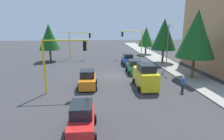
{
  "coord_description": "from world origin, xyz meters",
  "views": [
    {
      "loc": [
        25.12,
        -2.32,
        7.08
      ],
      "look_at": [
        1.28,
        -0.17,
        1.2
      ],
      "focal_mm": 30.18,
      "sensor_mm": 36.0,
      "label": 1
    }
  ],
  "objects_px": {
    "tree_roadside_near": "(196,34)",
    "pedestrian_crossing": "(183,84)",
    "car_orange": "(88,80)",
    "car_blue": "(128,60)",
    "traffic_signal_near_right": "(62,55)",
    "delivery_van_yellow": "(145,76)",
    "car_green": "(134,67)",
    "car_red": "(82,120)",
    "tree_roadside_far": "(146,37)",
    "tree_roadside_mid": "(164,34)",
    "traffic_signal_far_left": "(133,39)",
    "street_lamp_curbside": "(169,42)",
    "traffic_signal_far_right": "(78,40)",
    "tree_opposite_side": "(49,37)"
  },
  "relations": [
    {
      "from": "tree_roadside_far",
      "to": "car_blue",
      "type": "height_order",
      "value": "tree_roadside_far"
    },
    {
      "from": "car_blue",
      "to": "pedestrian_crossing",
      "type": "height_order",
      "value": "car_blue"
    },
    {
      "from": "traffic_signal_near_right",
      "to": "street_lamp_curbside",
      "type": "xyz_separation_m",
      "value": [
        -9.61,
        14.89,
        0.35
      ]
    },
    {
      "from": "car_blue",
      "to": "delivery_van_yellow",
      "type": "bearing_deg",
      "value": -0.57
    },
    {
      "from": "tree_roadside_near",
      "to": "car_green",
      "type": "height_order",
      "value": "tree_roadside_near"
    },
    {
      "from": "tree_roadside_far",
      "to": "car_green",
      "type": "relative_size",
      "value": 1.6
    },
    {
      "from": "tree_roadside_far",
      "to": "traffic_signal_near_right",
      "type": "bearing_deg",
      "value": -32.34
    },
    {
      "from": "traffic_signal_far_right",
      "to": "car_red",
      "type": "xyz_separation_m",
      "value": [
        27.65,
        2.37,
        -2.98
      ]
    },
    {
      "from": "traffic_signal_near_right",
      "to": "delivery_van_yellow",
      "type": "bearing_deg",
      "value": 96.41
    },
    {
      "from": "traffic_signal_near_right",
      "to": "car_blue",
      "type": "bearing_deg",
      "value": 145.71
    },
    {
      "from": "traffic_signal_far_left",
      "to": "tree_roadside_mid",
      "type": "xyz_separation_m",
      "value": [
        6.0,
        4.3,
        1.24
      ]
    },
    {
      "from": "pedestrian_crossing",
      "to": "tree_roadside_mid",
      "type": "bearing_deg",
      "value": 168.21
    },
    {
      "from": "car_orange",
      "to": "tree_roadside_far",
      "type": "bearing_deg",
      "value": 150.38
    },
    {
      "from": "traffic_signal_far_right",
      "to": "tree_roadside_near",
      "type": "distance_m",
      "value": 22.83
    },
    {
      "from": "tree_roadside_far",
      "to": "car_green",
      "type": "bearing_deg",
      "value": -20.48
    },
    {
      "from": "car_orange",
      "to": "pedestrian_crossing",
      "type": "distance_m",
      "value": 10.43
    },
    {
      "from": "street_lamp_curbside",
      "to": "car_blue",
      "type": "distance_m",
      "value": 7.71
    },
    {
      "from": "car_green",
      "to": "street_lamp_curbside",
      "type": "bearing_deg",
      "value": 109.88
    },
    {
      "from": "traffic_signal_far_left",
      "to": "car_blue",
      "type": "bearing_deg",
      "value": -18.97
    },
    {
      "from": "traffic_signal_far_left",
      "to": "car_blue",
      "type": "height_order",
      "value": "traffic_signal_far_left"
    },
    {
      "from": "car_orange",
      "to": "car_red",
      "type": "relative_size",
      "value": 0.95
    },
    {
      "from": "tree_roadside_far",
      "to": "tree_roadside_mid",
      "type": "bearing_deg",
      "value": 2.86
    },
    {
      "from": "traffic_signal_near_right",
      "to": "delivery_van_yellow",
      "type": "height_order",
      "value": "traffic_signal_near_right"
    },
    {
      "from": "car_red",
      "to": "traffic_signal_far_right",
      "type": "bearing_deg",
      "value": -175.1
    },
    {
      "from": "tree_roadside_mid",
      "to": "traffic_signal_far_right",
      "type": "bearing_deg",
      "value": -110.96
    },
    {
      "from": "car_green",
      "to": "delivery_van_yellow",
      "type": "bearing_deg",
      "value": -0.31
    },
    {
      "from": "tree_roadside_mid",
      "to": "tree_roadside_near",
      "type": "bearing_deg",
      "value": 2.86
    },
    {
      "from": "tree_roadside_mid",
      "to": "car_red",
      "type": "height_order",
      "value": "tree_roadside_mid"
    },
    {
      "from": "car_orange",
      "to": "tree_opposite_side",
      "type": "bearing_deg",
      "value": -154.72
    },
    {
      "from": "tree_roadside_far",
      "to": "traffic_signal_far_right",
      "type": "bearing_deg",
      "value": -75.22
    },
    {
      "from": "traffic_signal_near_right",
      "to": "car_blue",
      "type": "distance_m",
      "value": 16.47
    },
    {
      "from": "traffic_signal_far_right",
      "to": "tree_roadside_mid",
      "type": "xyz_separation_m",
      "value": [
        6.0,
        15.66,
        1.4
      ]
    },
    {
      "from": "tree_roadside_near",
      "to": "car_red",
      "type": "distance_m",
      "value": 18.72
    },
    {
      "from": "street_lamp_curbside",
      "to": "delivery_van_yellow",
      "type": "bearing_deg",
      "value": -34.45
    },
    {
      "from": "traffic_signal_far_left",
      "to": "delivery_van_yellow",
      "type": "xyz_separation_m",
      "value": [
        18.99,
        -2.4,
        -2.76
      ]
    },
    {
      "from": "traffic_signal_far_right",
      "to": "car_orange",
      "type": "xyz_separation_m",
      "value": [
        18.42,
        2.42,
        -2.98
      ]
    },
    {
      "from": "street_lamp_curbside",
      "to": "tree_roadside_mid",
      "type": "distance_m",
      "value": 4.56
    },
    {
      "from": "street_lamp_curbside",
      "to": "car_green",
      "type": "height_order",
      "value": "street_lamp_curbside"
    },
    {
      "from": "car_green",
      "to": "car_red",
      "type": "height_order",
      "value": "same"
    },
    {
      "from": "traffic_signal_far_left",
      "to": "street_lamp_curbside",
      "type": "relative_size",
      "value": 0.82
    },
    {
      "from": "tree_roadside_far",
      "to": "car_blue",
      "type": "relative_size",
      "value": 1.55
    },
    {
      "from": "tree_roadside_near",
      "to": "pedestrian_crossing",
      "type": "height_order",
      "value": "tree_roadside_near"
    },
    {
      "from": "traffic_signal_far_right",
      "to": "car_red",
      "type": "relative_size",
      "value": 1.39
    },
    {
      "from": "car_orange",
      "to": "car_red",
      "type": "bearing_deg",
      "value": -0.31
    },
    {
      "from": "tree_roadside_mid",
      "to": "car_orange",
      "type": "distance_m",
      "value": 18.68
    },
    {
      "from": "car_orange",
      "to": "car_blue",
      "type": "distance_m",
      "value": 13.54
    },
    {
      "from": "traffic_signal_far_left",
      "to": "tree_opposite_side",
      "type": "relative_size",
      "value": 0.8
    },
    {
      "from": "tree_roadside_mid",
      "to": "tree_roadside_near",
      "type": "xyz_separation_m",
      "value": [
        10.0,
        0.5,
        0.56
      ]
    },
    {
      "from": "car_red",
      "to": "tree_opposite_side",
      "type": "bearing_deg",
      "value": -163.28
    },
    {
      "from": "car_red",
      "to": "pedestrian_crossing",
      "type": "bearing_deg",
      "value": 123.86
    }
  ]
}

